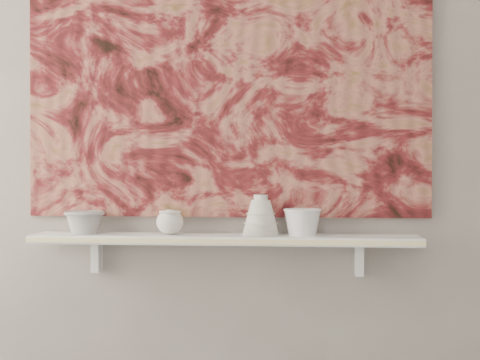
# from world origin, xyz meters

# --- Properties ---
(wall_back) EXTENTS (3.60, 0.00, 3.60)m
(wall_back) POSITION_xyz_m (0.00, 1.60, 1.35)
(wall_back) COLOR gray
(wall_back) RESTS_ON floor
(shelf) EXTENTS (1.40, 0.18, 0.03)m
(shelf) POSITION_xyz_m (0.00, 1.51, 0.92)
(shelf) COLOR white
(shelf) RESTS_ON wall_back
(shelf_stripe) EXTENTS (1.40, 0.01, 0.02)m
(shelf_stripe) POSITION_xyz_m (0.00, 1.41, 0.92)
(shelf_stripe) COLOR #F7E9A5
(shelf_stripe) RESTS_ON shelf
(bracket_left) EXTENTS (0.03, 0.06, 0.12)m
(bracket_left) POSITION_xyz_m (-0.49, 1.57, 0.84)
(bracket_left) COLOR white
(bracket_left) RESTS_ON wall_back
(bracket_right) EXTENTS (0.03, 0.06, 0.12)m
(bracket_right) POSITION_xyz_m (0.49, 1.57, 0.84)
(bracket_right) COLOR white
(bracket_right) RESTS_ON wall_back
(painting) EXTENTS (1.50, 0.02, 1.10)m
(painting) POSITION_xyz_m (0.00, 1.59, 1.54)
(painting) COLOR maroon
(painting) RESTS_ON wall_back
(house_motif) EXTENTS (0.09, 0.00, 0.08)m
(house_motif) POSITION_xyz_m (0.45, 1.57, 1.23)
(house_motif) COLOR black
(house_motif) RESTS_ON painting
(bowl_grey) EXTENTS (0.18, 0.18, 0.09)m
(bowl_grey) POSITION_xyz_m (-0.52, 1.51, 0.97)
(bowl_grey) COLOR gray
(bowl_grey) RESTS_ON shelf
(cup_cream) EXTENTS (0.11, 0.11, 0.09)m
(cup_cream) POSITION_xyz_m (-0.20, 1.51, 0.98)
(cup_cream) COLOR beige
(cup_cream) RESTS_ON shelf
(bell_vessel) EXTENTS (0.17, 0.17, 0.15)m
(bell_vessel) POSITION_xyz_m (0.13, 1.51, 1.00)
(bell_vessel) COLOR silver
(bell_vessel) RESTS_ON shelf
(bowl_white) EXTENTS (0.17, 0.17, 0.10)m
(bowl_white) POSITION_xyz_m (0.28, 1.51, 0.98)
(bowl_white) COLOR silver
(bowl_white) RESTS_ON shelf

